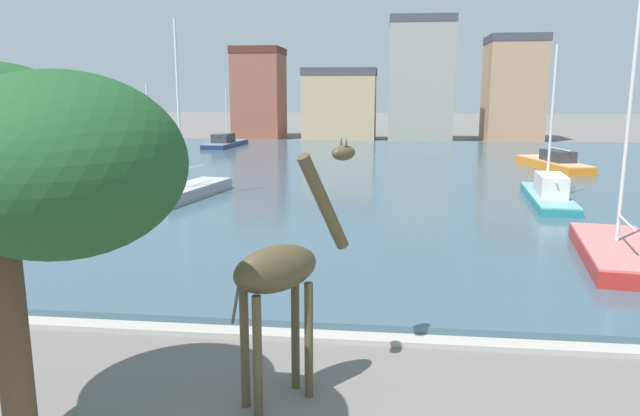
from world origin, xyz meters
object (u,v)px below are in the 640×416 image
at_px(sailboat_grey, 180,196).
at_px(sailboat_orange, 548,164).
at_px(sailboat_yellow, 3,185).
at_px(giraffe_statue, 283,272).
at_px(sailboat_teal, 546,195).
at_px(sailboat_black, 152,166).
at_px(sailboat_navy, 227,144).
at_px(sailboat_red, 614,251).

bearing_deg(sailboat_grey, sailboat_orange, 35.40).
distance_m(sailboat_yellow, sailboat_orange, 34.34).
bearing_deg(giraffe_statue, sailboat_teal, 64.50).
bearing_deg(sailboat_grey, sailboat_teal, 6.57).
distance_m(sailboat_grey, sailboat_teal, 18.02).
bearing_deg(giraffe_statue, sailboat_yellow, 134.38).
distance_m(giraffe_statue, sailboat_yellow, 26.56).
relative_size(sailboat_grey, sailboat_teal, 1.01).
bearing_deg(giraffe_statue, sailboat_orange, 68.72).
bearing_deg(sailboat_orange, sailboat_black, -174.14).
relative_size(sailboat_orange, sailboat_navy, 1.07).
xyz_separation_m(sailboat_black, sailboat_orange, (27.71, 2.84, 0.23)).
bearing_deg(sailboat_red, sailboat_teal, 88.04).
bearing_deg(sailboat_yellow, sailboat_teal, 1.98).
bearing_deg(sailboat_yellow, sailboat_grey, -6.14).
relative_size(sailboat_red, sailboat_orange, 1.01).
height_order(giraffe_statue, sailboat_grey, sailboat_grey).
height_order(sailboat_black, sailboat_yellow, sailboat_yellow).
relative_size(sailboat_black, sailboat_orange, 0.89).
relative_size(sailboat_yellow, sailboat_navy, 1.12).
bearing_deg(sailboat_yellow, sailboat_navy, 80.77).
xyz_separation_m(sailboat_red, sailboat_orange, (3.68, 23.17, 0.12)).
relative_size(sailboat_orange, sailboat_teal, 1.01).
bearing_deg(sailboat_yellow, giraffe_statue, -45.62).
distance_m(giraffe_statue, sailboat_grey, 19.82).
xyz_separation_m(sailboat_orange, sailboat_navy, (-26.86, 13.70, -0.06)).
xyz_separation_m(sailboat_yellow, sailboat_grey, (10.13, -1.09, -0.17)).
relative_size(sailboat_red, sailboat_yellow, 0.96).
xyz_separation_m(sailboat_grey, sailboat_teal, (17.90, 2.06, 0.08)).
bearing_deg(sailboat_red, sailboat_grey, 155.28).
xyz_separation_m(giraffe_statue, sailboat_navy, (-14.03, 46.64, -1.91)).
xyz_separation_m(giraffe_statue, sailboat_yellow, (-18.53, 18.94, -1.77)).
distance_m(sailboat_red, sailboat_navy, 43.55).
bearing_deg(sailboat_yellow, sailboat_black, 71.86).
xyz_separation_m(sailboat_black, sailboat_yellow, (-3.65, -11.15, 0.31)).
xyz_separation_m(sailboat_red, sailboat_navy, (-23.18, 36.87, 0.07)).
bearing_deg(sailboat_navy, sailboat_teal, -48.65).
distance_m(sailboat_black, sailboat_navy, 16.57).
bearing_deg(sailboat_teal, sailboat_grey, -173.43).
relative_size(sailboat_yellow, sailboat_teal, 1.07).
bearing_deg(sailboat_black, sailboat_red, -40.22).
distance_m(sailboat_red, sailboat_orange, 23.46).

